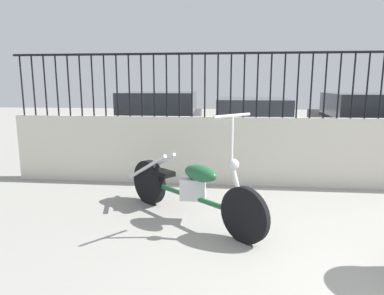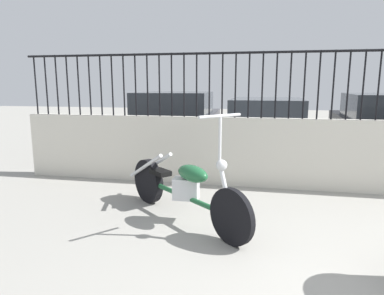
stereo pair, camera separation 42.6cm
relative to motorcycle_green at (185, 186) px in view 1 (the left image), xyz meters
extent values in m
cube|color=beige|center=(2.27, 1.47, 0.14)|extent=(10.33, 0.18, 1.04)
cylinder|color=black|center=(-2.80, 1.47, 1.15)|extent=(0.02, 0.02, 0.96)
cylinder|color=black|center=(-2.60, 1.47, 1.15)|extent=(0.02, 0.02, 0.96)
cylinder|color=black|center=(-2.41, 1.47, 1.15)|extent=(0.02, 0.02, 0.96)
cylinder|color=black|center=(-2.21, 1.47, 1.15)|extent=(0.02, 0.02, 0.96)
cylinder|color=black|center=(-2.02, 1.47, 1.15)|extent=(0.02, 0.02, 0.96)
cylinder|color=black|center=(-1.82, 1.47, 1.15)|extent=(0.02, 0.02, 0.96)
cylinder|color=black|center=(-1.63, 1.47, 1.15)|extent=(0.02, 0.02, 0.96)
cylinder|color=black|center=(-1.43, 1.47, 1.15)|extent=(0.02, 0.02, 0.96)
cylinder|color=black|center=(-1.24, 1.47, 1.15)|extent=(0.02, 0.02, 0.96)
cylinder|color=black|center=(-1.04, 1.47, 1.15)|extent=(0.02, 0.02, 0.96)
cylinder|color=black|center=(-0.85, 1.47, 1.15)|extent=(0.02, 0.02, 0.96)
cylinder|color=black|center=(-0.65, 1.47, 1.15)|extent=(0.02, 0.02, 0.96)
cylinder|color=black|center=(-0.46, 1.47, 1.15)|extent=(0.02, 0.02, 0.96)
cylinder|color=black|center=(-0.26, 1.47, 1.15)|extent=(0.02, 0.02, 0.96)
cylinder|color=black|center=(-0.07, 1.47, 1.15)|extent=(0.02, 0.02, 0.96)
cylinder|color=black|center=(0.13, 1.47, 1.15)|extent=(0.02, 0.02, 0.96)
cylinder|color=black|center=(0.32, 1.47, 1.15)|extent=(0.02, 0.02, 0.96)
cylinder|color=black|center=(0.51, 1.47, 1.15)|extent=(0.02, 0.02, 0.96)
cylinder|color=black|center=(0.71, 1.47, 1.15)|extent=(0.02, 0.02, 0.96)
cylinder|color=black|center=(0.90, 1.47, 1.15)|extent=(0.02, 0.02, 0.96)
cylinder|color=black|center=(1.10, 1.47, 1.15)|extent=(0.02, 0.02, 0.96)
cylinder|color=black|center=(1.29, 1.47, 1.15)|extent=(0.02, 0.02, 0.96)
cylinder|color=black|center=(1.49, 1.47, 1.15)|extent=(0.02, 0.02, 0.96)
cylinder|color=black|center=(1.68, 1.47, 1.15)|extent=(0.02, 0.02, 0.96)
cylinder|color=black|center=(1.88, 1.47, 1.15)|extent=(0.02, 0.02, 0.96)
cylinder|color=black|center=(2.07, 1.47, 1.15)|extent=(0.02, 0.02, 0.96)
cylinder|color=black|center=(2.27, 1.47, 1.15)|extent=(0.02, 0.02, 0.96)
cylinder|color=black|center=(2.46, 1.47, 1.15)|extent=(0.02, 0.02, 0.96)
cylinder|color=black|center=(2.66, 1.47, 1.15)|extent=(0.02, 0.02, 0.96)
cylinder|color=black|center=(2.27, 1.47, 1.61)|extent=(10.33, 0.04, 0.04)
cylinder|color=black|center=(0.66, -0.57, -0.10)|extent=(0.47, 0.42, 0.56)
cylinder|color=black|center=(-0.52, 0.45, -0.10)|extent=(0.50, 0.45, 0.58)
cylinder|color=#1E5933|center=(0.07, -0.06, -0.10)|extent=(1.12, 0.98, 0.06)
cube|color=silver|center=(0.10, -0.09, 0.00)|extent=(0.28, 0.18, 0.24)
ellipsoid|color=#1E5933|center=(0.19, -0.17, 0.20)|extent=(0.48, 0.45, 0.18)
cube|color=black|center=(-0.30, 0.26, 0.08)|extent=(0.32, 0.30, 0.06)
cylinder|color=silver|center=(0.59, -0.51, 0.15)|extent=(0.20, 0.18, 0.51)
sphere|color=silver|center=(0.54, -0.47, 0.38)|extent=(0.11, 0.11, 0.11)
cylinder|color=silver|center=(0.52, -0.45, 0.63)|extent=(0.03, 0.03, 0.46)
cylinder|color=silver|center=(0.52, -0.45, 0.86)|extent=(0.36, 0.41, 0.03)
cylinder|color=silver|center=(-0.53, 0.37, 0.12)|extent=(0.62, 0.54, 0.44)
cylinder|color=silver|center=(-0.44, 0.47, 0.12)|extent=(0.62, 0.54, 0.44)
cylinder|color=black|center=(-2.07, 5.69, -0.06)|extent=(0.14, 0.64, 0.64)
cylinder|color=black|center=(-0.33, 5.77, -0.06)|extent=(0.14, 0.64, 0.64)
cylinder|color=black|center=(-1.96, 3.19, -0.06)|extent=(0.14, 0.64, 0.64)
cylinder|color=black|center=(-0.22, 3.27, -0.06)|extent=(0.14, 0.64, 0.64)
cube|color=#38383D|center=(-1.15, 4.48, 0.15)|extent=(2.02, 4.11, 0.58)
cube|color=#2D3338|center=(-1.14, 4.28, 0.71)|extent=(1.75, 2.01, 0.53)
cylinder|color=black|center=(0.25, 5.67, -0.06)|extent=(0.12, 0.64, 0.64)
cylinder|color=black|center=(1.84, 5.65, -0.06)|extent=(0.12, 0.64, 0.64)
cylinder|color=black|center=(0.21, 3.05, -0.06)|extent=(0.12, 0.64, 0.64)
cylinder|color=black|center=(1.80, 3.02, -0.06)|extent=(0.12, 0.64, 0.64)
cube|color=#B7BABF|center=(1.03, 4.35, 0.15)|extent=(1.77, 4.26, 0.57)
cube|color=#2D3338|center=(1.02, 4.14, 0.64)|extent=(1.57, 2.06, 0.42)
cylinder|color=black|center=(2.78, 5.73, -0.06)|extent=(0.15, 0.65, 0.64)
cylinder|color=black|center=(4.44, 5.61, -0.06)|extent=(0.15, 0.65, 0.64)
cylinder|color=black|center=(2.59, 3.02, -0.06)|extent=(0.15, 0.65, 0.64)
cube|color=black|center=(3.51, 4.32, 0.16)|extent=(2.07, 4.49, 0.59)
cube|color=#2D3338|center=(3.50, 4.10, 0.71)|extent=(1.73, 2.21, 0.52)
camera|label=1|loc=(0.48, -3.75, 1.15)|focal=32.00mm
camera|label=2|loc=(0.90, -3.69, 1.15)|focal=32.00mm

